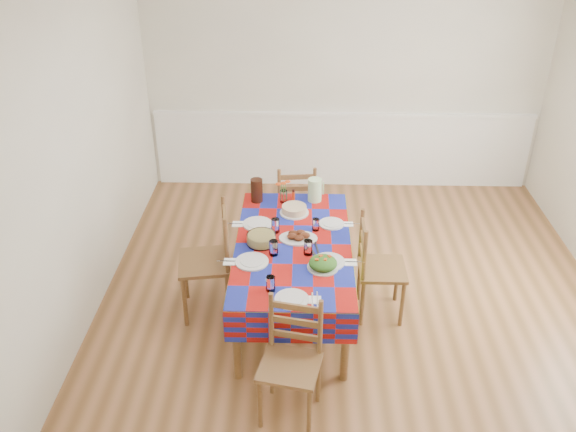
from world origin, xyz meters
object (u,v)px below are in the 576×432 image
(dining_table, at_px, (293,251))
(chair_left, at_px, (210,261))
(chair_far, at_px, (296,205))
(meat_platter, at_px, (298,237))
(chair_near, at_px, (291,362))
(green_pitcher, at_px, (315,190))
(tea_pitcher, at_px, (257,190))
(chair_right, at_px, (377,269))

(dining_table, height_order, chair_left, chair_left)
(dining_table, distance_m, chair_far, 1.13)
(meat_platter, height_order, chair_near, chair_near)
(meat_platter, relative_size, chair_near, 0.36)
(dining_table, bearing_deg, green_pitcher, 76.25)
(green_pitcher, distance_m, chair_near, 1.91)
(tea_pitcher, relative_size, chair_right, 0.24)
(chair_far, bearing_deg, dining_table, 83.98)
(chair_near, bearing_deg, chair_left, 134.13)
(tea_pitcher, xyz_separation_m, chair_near, (0.36, -1.84, -0.36))
(dining_table, bearing_deg, chair_far, 89.78)
(chair_near, distance_m, chair_left, 1.33)
(green_pitcher, bearing_deg, chair_right, -55.37)
(chair_left, bearing_deg, meat_platter, 85.94)
(tea_pitcher, distance_m, chair_near, 1.91)
(dining_table, xyz_separation_m, chair_right, (0.70, 0.00, -0.16))
(tea_pitcher, distance_m, chair_right, 1.33)
(dining_table, distance_m, green_pitcher, 0.80)
(chair_left, xyz_separation_m, chair_right, (1.40, -0.01, -0.04))
(tea_pitcher, relative_size, chair_left, 0.22)
(dining_table, relative_size, chair_left, 1.76)
(chair_far, height_order, chair_left, chair_left)
(tea_pitcher, relative_size, chair_far, 0.24)
(green_pitcher, relative_size, chair_right, 0.24)
(dining_table, bearing_deg, chair_near, -89.56)
(dining_table, relative_size, chair_right, 1.92)
(meat_platter, xyz_separation_m, chair_right, (0.66, -0.07, -0.26))
(dining_table, distance_m, tea_pitcher, 0.83)
(chair_near, bearing_deg, meat_platter, 100.39)
(chair_near, distance_m, chair_far, 2.23)
(chair_far, bearing_deg, chair_left, 51.73)
(dining_table, distance_m, chair_near, 1.13)
(chair_left, bearing_deg, green_pitcher, 121.09)
(meat_platter, bearing_deg, chair_far, 91.92)
(chair_near, bearing_deg, chair_right, 69.93)
(green_pitcher, xyz_separation_m, tea_pitcher, (-0.53, -0.02, 0.00))
(green_pitcher, bearing_deg, dining_table, -103.75)
(chair_far, bearing_deg, green_pitcher, 110.61)
(tea_pitcher, bearing_deg, chair_left, -116.00)
(dining_table, relative_size, meat_platter, 5.53)
(chair_near, height_order, chair_far, chair_near)
(meat_platter, height_order, green_pitcher, green_pitcher)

